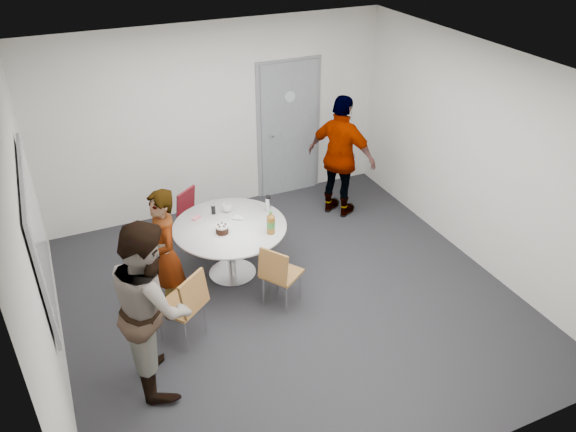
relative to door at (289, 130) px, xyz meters
name	(u,v)px	position (x,y,z in m)	size (l,w,h in m)	color
floor	(290,299)	(-1.10, -2.48, -1.03)	(5.00, 5.00, 0.00)	black
ceiling	(291,72)	(-1.10, -2.48, 1.67)	(5.00, 5.00, 0.00)	silver
wall_back	(217,120)	(-1.10, 0.02, 0.32)	(5.00, 5.00, 0.00)	silver
wall_left	(37,254)	(-3.60, -2.48, 0.32)	(5.00, 5.00, 0.00)	silver
wall_right	(478,158)	(1.40, -2.48, 0.32)	(5.00, 5.00, 0.00)	silver
wall_front	(436,356)	(-1.10, -4.98, 0.32)	(5.00, 5.00, 0.00)	silver
door	(289,130)	(0.00, 0.00, 0.00)	(1.02, 0.17, 2.12)	slate
whiteboard	(37,233)	(-3.56, -2.28, 0.42)	(0.04, 1.90, 1.25)	gray
table	(232,232)	(-1.53, -1.74, -0.42)	(1.36, 1.36, 1.00)	white
chair_near_left	(187,301)	(-2.35, -2.67, -0.51)	(0.59, 0.59, 0.86)	brown
chair_near_right	(278,272)	(-1.27, -2.53, -0.54)	(0.55, 0.54, 0.80)	brown
chair_far	(193,212)	(-1.77, -0.84, -0.56)	(0.53, 0.54, 0.78)	maroon
person_main	(165,255)	(-2.42, -2.10, -0.26)	(0.56, 0.37, 1.53)	#A5C6EA
person_left	(152,305)	(-2.74, -3.04, -0.14)	(0.86, 0.67, 1.77)	white
person_right	(341,157)	(0.39, -0.94, -0.13)	(1.05, 0.44, 1.79)	black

